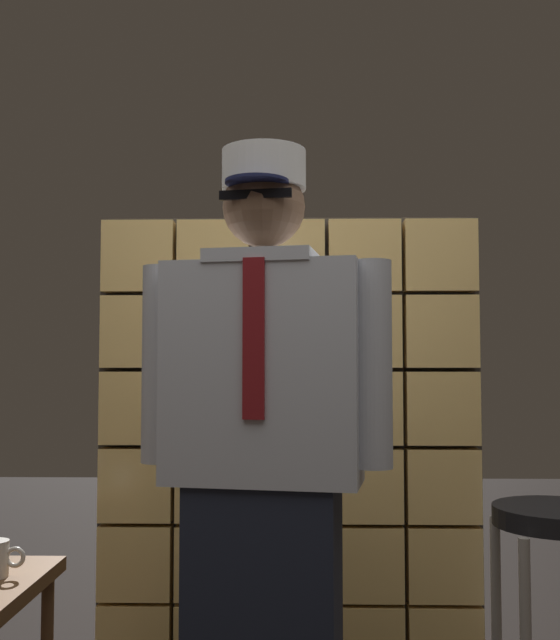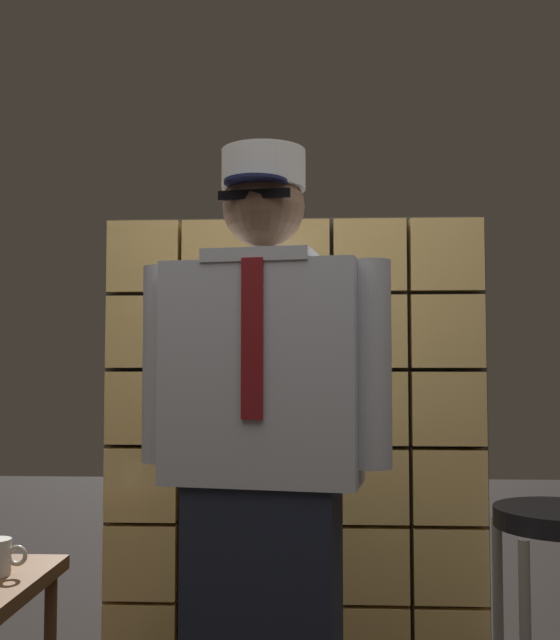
{
  "view_description": "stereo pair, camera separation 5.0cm",
  "coord_description": "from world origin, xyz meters",
  "views": [
    {
      "loc": [
        0.03,
        -1.61,
        1.14
      ],
      "look_at": [
        -0.02,
        0.44,
        1.26
      ],
      "focal_mm": 41.99,
      "sensor_mm": 36.0,
      "label": 1
    },
    {
      "loc": [
        0.08,
        -1.6,
        1.14
      ],
      "look_at": [
        -0.02,
        0.44,
        1.26
      ],
      "focal_mm": 41.99,
      "sensor_mm": 36.0,
      "label": 2
    }
  ],
  "objects": [
    {
      "name": "glass_block_wall",
      "position": [
        0.0,
        1.19,
        0.84
      ],
      "size": [
        1.44,
        0.1,
        1.72
      ],
      "color": "#F2C672",
      "rests_on": "ground"
    },
    {
      "name": "standing_person",
      "position": [
        -0.06,
        0.4,
        0.9
      ],
      "size": [
        0.69,
        0.33,
        1.72
      ],
      "rotation": [
        0.0,
        0.0,
        -0.17
      ],
      "color": "#1E2333",
      "rests_on": "ground"
    }
  ]
}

